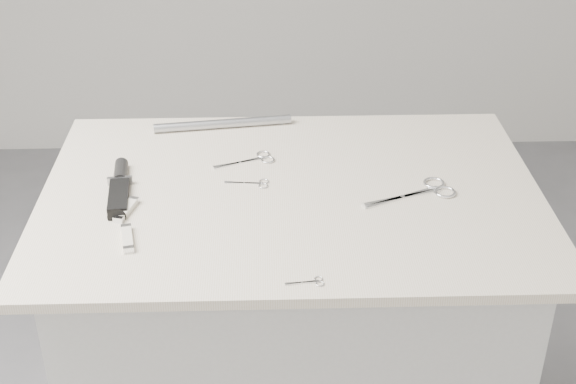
{
  "coord_description": "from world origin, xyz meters",
  "views": [
    {
      "loc": [
        -0.05,
        -1.38,
        1.73
      ],
      "look_at": [
        -0.01,
        -0.0,
        0.92
      ],
      "focal_mm": 50.0,
      "sensor_mm": 36.0,
      "label": 1
    }
  ],
  "objects_px": {
    "embroidery_scissors_b": "(254,183)",
    "pocket_knife_b": "(126,210)",
    "plinth": "(291,367)",
    "metal_rail": "(223,124)",
    "sheathed_knife": "(120,185)",
    "pocket_knife_a": "(127,239)",
    "large_shears": "(426,191)",
    "embroidery_scissors_a": "(255,159)",
    "tiny_scissors": "(310,282)"
  },
  "relations": [
    {
      "from": "plinth",
      "to": "pocket_knife_b",
      "type": "relative_size",
      "value": 10.58
    },
    {
      "from": "embroidery_scissors_a",
      "to": "metal_rail",
      "type": "relative_size",
      "value": 0.42
    },
    {
      "from": "large_shears",
      "to": "pocket_knife_a",
      "type": "distance_m",
      "value": 0.59
    },
    {
      "from": "embroidery_scissors_b",
      "to": "large_shears",
      "type": "bearing_deg",
      "value": -1.56
    },
    {
      "from": "embroidery_scissors_b",
      "to": "tiny_scissors",
      "type": "relative_size",
      "value": 1.36
    },
    {
      "from": "embroidery_scissors_a",
      "to": "plinth",
      "type": "bearing_deg",
      "value": -82.44
    },
    {
      "from": "plinth",
      "to": "tiny_scissors",
      "type": "distance_m",
      "value": 0.56
    },
    {
      "from": "tiny_scissors",
      "to": "pocket_knife_a",
      "type": "xyz_separation_m",
      "value": [
        -0.32,
        0.14,
        0.0
      ]
    },
    {
      "from": "metal_rail",
      "to": "embroidery_scissors_b",
      "type": "bearing_deg",
      "value": -74.7
    },
    {
      "from": "tiny_scissors",
      "to": "sheathed_knife",
      "type": "distance_m",
      "value": 0.49
    },
    {
      "from": "sheathed_knife",
      "to": "pocket_knife_b",
      "type": "xyz_separation_m",
      "value": [
        0.03,
        -0.09,
        -0.0
      ]
    },
    {
      "from": "plinth",
      "to": "metal_rail",
      "type": "xyz_separation_m",
      "value": [
        -0.15,
        0.29,
        0.48
      ]
    },
    {
      "from": "tiny_scissors",
      "to": "sheathed_knife",
      "type": "bearing_deg",
      "value": 131.67
    },
    {
      "from": "large_shears",
      "to": "sheathed_knife",
      "type": "relative_size",
      "value": 0.95
    },
    {
      "from": "plinth",
      "to": "embroidery_scissors_a",
      "type": "relative_size",
      "value": 6.82
    },
    {
      "from": "pocket_knife_a",
      "to": "pocket_knife_b",
      "type": "xyz_separation_m",
      "value": [
        -0.02,
        0.1,
        0.0
      ]
    },
    {
      "from": "plinth",
      "to": "sheathed_knife",
      "type": "distance_m",
      "value": 0.59
    },
    {
      "from": "pocket_knife_b",
      "to": "metal_rail",
      "type": "xyz_separation_m",
      "value": [
        0.17,
        0.36,
        0.01
      ]
    },
    {
      "from": "embroidery_scissors_b",
      "to": "pocket_knife_b",
      "type": "bearing_deg",
      "value": -151.91
    },
    {
      "from": "sheathed_knife",
      "to": "pocket_knife_a",
      "type": "height_order",
      "value": "sheathed_knife"
    },
    {
      "from": "embroidery_scissors_b",
      "to": "pocket_knife_a",
      "type": "bearing_deg",
      "value": -133.07
    },
    {
      "from": "plinth",
      "to": "metal_rail",
      "type": "distance_m",
      "value": 0.58
    },
    {
      "from": "embroidery_scissors_a",
      "to": "pocket_knife_a",
      "type": "height_order",
      "value": "pocket_knife_a"
    },
    {
      "from": "pocket_knife_b",
      "to": "metal_rail",
      "type": "height_order",
      "value": "metal_rail"
    },
    {
      "from": "embroidery_scissors_b",
      "to": "pocket_knife_b",
      "type": "relative_size",
      "value": 1.05
    },
    {
      "from": "large_shears",
      "to": "pocket_knife_a",
      "type": "xyz_separation_m",
      "value": [
        -0.57,
        -0.16,
        0.0
      ]
    },
    {
      "from": "embroidery_scissors_b",
      "to": "sheathed_knife",
      "type": "relative_size",
      "value": 0.44
    },
    {
      "from": "plinth",
      "to": "sheathed_knife",
      "type": "bearing_deg",
      "value": 176.63
    },
    {
      "from": "pocket_knife_b",
      "to": "embroidery_scissors_a",
      "type": "bearing_deg",
      "value": -34.48
    },
    {
      "from": "embroidery_scissors_a",
      "to": "pocket_knife_b",
      "type": "distance_m",
      "value": 0.32
    },
    {
      "from": "sheathed_knife",
      "to": "pocket_knife_a",
      "type": "bearing_deg",
      "value": -173.44
    },
    {
      "from": "embroidery_scissors_b",
      "to": "pocket_knife_b",
      "type": "xyz_separation_m",
      "value": [
        -0.24,
        -0.1,
        0.0
      ]
    },
    {
      "from": "embroidery_scissors_b",
      "to": "pocket_knife_a",
      "type": "distance_m",
      "value": 0.3
    },
    {
      "from": "embroidery_scissors_a",
      "to": "metal_rail",
      "type": "bearing_deg",
      "value": 93.32
    },
    {
      "from": "pocket_knife_a",
      "to": "embroidery_scissors_a",
      "type": "bearing_deg",
      "value": -48.66
    },
    {
      "from": "sheathed_knife",
      "to": "metal_rail",
      "type": "distance_m",
      "value": 0.34
    },
    {
      "from": "embroidery_scissors_a",
      "to": "embroidery_scissors_b",
      "type": "bearing_deg",
      "value": -112.7
    },
    {
      "from": "plinth",
      "to": "pocket_knife_b",
      "type": "distance_m",
      "value": 0.58
    },
    {
      "from": "pocket_knife_b",
      "to": "pocket_knife_a",
      "type": "bearing_deg",
      "value": -155.13
    },
    {
      "from": "plinth",
      "to": "metal_rail",
      "type": "relative_size",
      "value": 2.84
    },
    {
      "from": "tiny_scissors",
      "to": "pocket_knife_a",
      "type": "relative_size",
      "value": 0.78
    },
    {
      "from": "large_shears",
      "to": "pocket_knife_b",
      "type": "height_order",
      "value": "pocket_knife_b"
    },
    {
      "from": "embroidery_scissors_b",
      "to": "pocket_knife_a",
      "type": "height_order",
      "value": "pocket_knife_a"
    },
    {
      "from": "embroidery_scissors_b",
      "to": "pocket_knife_b",
      "type": "height_order",
      "value": "pocket_knife_b"
    },
    {
      "from": "pocket_knife_a",
      "to": "embroidery_scissors_b",
      "type": "bearing_deg",
      "value": -60.16
    },
    {
      "from": "plinth",
      "to": "large_shears",
      "type": "xyz_separation_m",
      "value": [
        0.27,
        -0.01,
        0.47
      ]
    },
    {
      "from": "plinth",
      "to": "large_shears",
      "type": "height_order",
      "value": "large_shears"
    },
    {
      "from": "large_shears",
      "to": "pocket_knife_a",
      "type": "height_order",
      "value": "pocket_knife_a"
    },
    {
      "from": "large_shears",
      "to": "pocket_knife_b",
      "type": "distance_m",
      "value": 0.59
    },
    {
      "from": "embroidery_scissors_a",
      "to": "tiny_scissors",
      "type": "xyz_separation_m",
      "value": [
        0.09,
        -0.44,
        -0.0
      ]
    }
  ]
}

